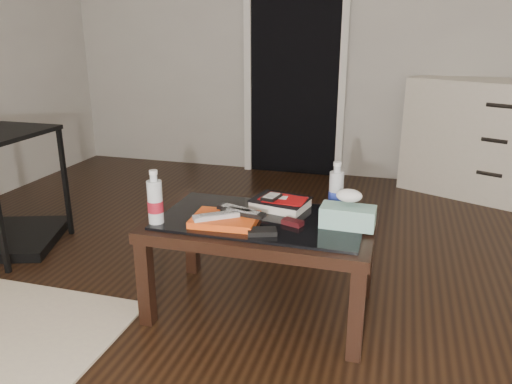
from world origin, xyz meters
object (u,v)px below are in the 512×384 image
at_px(dresser, 489,140).
at_px(water_bottle_left, 155,197).
at_px(water_bottle_right, 336,187).
at_px(coffee_table, 262,231).
at_px(tissue_box, 348,217).
at_px(textbook, 280,203).

height_order(dresser, water_bottle_left, dresser).
xyz_separation_m(water_bottle_left, water_bottle_right, (0.73, 0.35, 0.00)).
height_order(coffee_table, dresser, dresser).
distance_m(dresser, tissue_box, 2.27).
bearing_deg(coffee_table, dresser, 59.82).
bearing_deg(textbook, tissue_box, -12.08).
bearing_deg(textbook, dresser, 70.43).
distance_m(water_bottle_right, tissue_box, 0.20).
distance_m(water_bottle_left, water_bottle_right, 0.81).
bearing_deg(dresser, water_bottle_right, -90.87).
distance_m(textbook, water_bottle_right, 0.27).
bearing_deg(tissue_box, textbook, 158.08).
relative_size(water_bottle_left, tissue_box, 1.03).
xyz_separation_m(textbook, water_bottle_right, (0.26, 0.02, 0.10)).
height_order(dresser, textbook, dresser).
bearing_deg(water_bottle_left, tissue_box, 13.02).
xyz_separation_m(water_bottle_right, tissue_box, (0.07, -0.17, -0.07)).
bearing_deg(dresser, tissue_box, -87.34).
distance_m(textbook, tissue_box, 0.36).
height_order(coffee_table, tissue_box, tissue_box).
relative_size(coffee_table, tissue_box, 4.35).
distance_m(dresser, water_bottle_left, 2.83).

